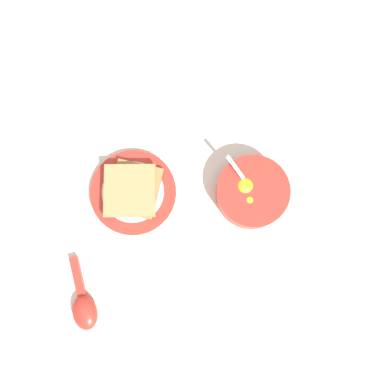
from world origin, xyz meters
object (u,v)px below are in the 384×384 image
(soup_spoon, at_px, (84,307))
(egg_bowl, at_px, (252,192))
(toast_sandwich, at_px, (132,190))
(toast_plate, at_px, (133,192))

(soup_spoon, bearing_deg, egg_bowl, 149.37)
(toast_sandwich, height_order, soup_spoon, toast_sandwich)
(egg_bowl, bearing_deg, toast_sandwich, -66.11)
(toast_sandwich, bearing_deg, toast_plate, 6.03)
(egg_bowl, height_order, soup_spoon, egg_bowl)
(toast_plate, bearing_deg, soup_spoon, 3.59)
(egg_bowl, relative_size, soup_spoon, 1.14)
(toast_plate, bearing_deg, egg_bowl, 114.29)
(toast_plate, relative_size, toast_sandwich, 1.26)
(egg_bowl, relative_size, toast_sandwich, 1.06)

